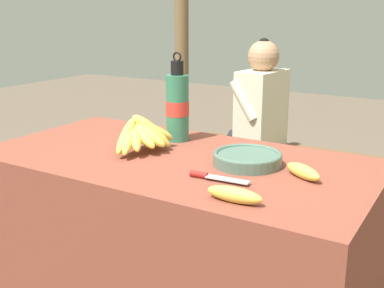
{
  "coord_description": "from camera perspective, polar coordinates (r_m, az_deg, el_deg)",
  "views": [
    {
      "loc": [
        0.88,
        -1.34,
        1.27
      ],
      "look_at": [
        0.04,
        0.05,
        0.81
      ],
      "focal_mm": 45.0,
      "sensor_mm": 36.0,
      "label": 1
    }
  ],
  "objects": [
    {
      "name": "support_post_near",
      "position": [
        3.67,
        -1.25,
        14.27
      ],
      "size": [
        0.1,
        0.1,
        2.36
      ],
      "color": "brown",
      "rests_on": "ground_plane"
    },
    {
      "name": "loose_banana_front",
      "position": [
        1.29,
        5.05,
        -6.0
      ],
      "size": [
        0.16,
        0.05,
        0.04
      ],
      "rotation": [
        0.0,
        0.0,
        0.03
      ],
      "color": "#E0C64C",
      "rests_on": "market_counter"
    },
    {
      "name": "loose_banana_side",
      "position": [
        1.5,
        13.02,
        -3.19
      ],
      "size": [
        0.14,
        0.11,
        0.04
      ],
      "rotation": [
        0.0,
        0.0,
        -0.55
      ],
      "color": "#E0C64C",
      "rests_on": "market_counter"
    },
    {
      "name": "serving_bowl",
      "position": [
        1.6,
        6.58,
        -1.66
      ],
      "size": [
        0.23,
        0.23,
        0.04
      ],
      "color": "#4C6B5B",
      "rests_on": "market_counter"
    },
    {
      "name": "knife",
      "position": [
        1.45,
        2.19,
        -3.87
      ],
      "size": [
        0.19,
        0.04,
        0.02
      ],
      "rotation": [
        0.0,
        0.0,
        0.06
      ],
      "color": "#BCBCC1",
      "rests_on": "market_counter"
    },
    {
      "name": "water_bottle",
      "position": [
        1.86,
        -1.74,
        4.52
      ],
      "size": [
        0.09,
        0.09,
        0.34
      ],
      "color": "#337556",
      "rests_on": "market_counter"
    },
    {
      "name": "banana_bunch_ripe",
      "position": [
        1.74,
        -5.87,
        1.32
      ],
      "size": [
        0.17,
        0.28,
        0.14
      ],
      "color": "#4C381E",
      "rests_on": "market_counter"
    },
    {
      "name": "wooden_bench",
      "position": [
        3.02,
        14.34,
        -2.43
      ],
      "size": [
        1.6,
        0.32,
        0.42
      ],
      "color": "brown",
      "rests_on": "ground_plane"
    },
    {
      "name": "market_counter",
      "position": [
        1.83,
        -1.93,
        -13.12
      ],
      "size": [
        1.37,
        0.71,
        0.77
      ],
      "color": "brown",
      "rests_on": "ground_plane"
    },
    {
      "name": "seated_vendor",
      "position": [
        3.05,
        7.47,
        3.59
      ],
      "size": [
        0.43,
        0.41,
        1.1
      ],
      "rotation": [
        0.0,
        0.0,
        3.02
      ],
      "color": "#232328",
      "rests_on": "ground_plane"
    }
  ]
}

